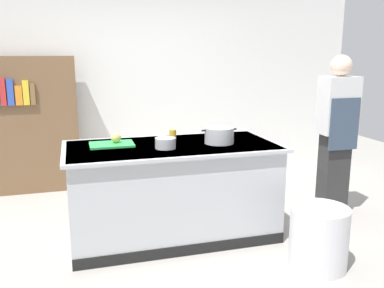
{
  "coord_description": "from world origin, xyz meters",
  "views": [
    {
      "loc": [
        -0.86,
        -3.67,
        1.74
      ],
      "look_at": [
        0.25,
        0.2,
        0.85
      ],
      "focal_mm": 38.79,
      "sensor_mm": 36.0,
      "label": 1
    }
  ],
  "objects_px": {
    "onion": "(116,138)",
    "mixing_bowl": "(165,143)",
    "stock_pot": "(219,135)",
    "juice_cup": "(173,135)",
    "trash_bin": "(319,237)",
    "person_chef": "(336,132)",
    "bookshelf": "(32,125)"
  },
  "relations": [
    {
      "from": "juice_cup",
      "to": "bookshelf",
      "type": "relative_size",
      "value": 0.06
    },
    {
      "from": "stock_pot",
      "to": "trash_bin",
      "type": "bearing_deg",
      "value": -57.17
    },
    {
      "from": "juice_cup",
      "to": "trash_bin",
      "type": "bearing_deg",
      "value": -50.56
    },
    {
      "from": "trash_bin",
      "to": "person_chef",
      "type": "height_order",
      "value": "person_chef"
    },
    {
      "from": "trash_bin",
      "to": "person_chef",
      "type": "bearing_deg",
      "value": 50.98
    },
    {
      "from": "stock_pot",
      "to": "juice_cup",
      "type": "height_order",
      "value": "stock_pot"
    },
    {
      "from": "stock_pot",
      "to": "onion",
      "type": "bearing_deg",
      "value": 168.33
    },
    {
      "from": "mixing_bowl",
      "to": "person_chef",
      "type": "bearing_deg",
      "value": 5.28
    },
    {
      "from": "onion",
      "to": "person_chef",
      "type": "distance_m",
      "value": 2.31
    },
    {
      "from": "mixing_bowl",
      "to": "bookshelf",
      "type": "xyz_separation_m",
      "value": [
        -1.28,
        1.92,
        -0.09
      ]
    },
    {
      "from": "bookshelf",
      "to": "onion",
      "type": "bearing_deg",
      "value": -62.27
    },
    {
      "from": "stock_pot",
      "to": "juice_cup",
      "type": "relative_size",
      "value": 3.42
    },
    {
      "from": "onion",
      "to": "bookshelf",
      "type": "xyz_separation_m",
      "value": [
        -0.87,
        1.65,
        -0.11
      ]
    },
    {
      "from": "mixing_bowl",
      "to": "trash_bin",
      "type": "height_order",
      "value": "mixing_bowl"
    },
    {
      "from": "stock_pot",
      "to": "bookshelf",
      "type": "distance_m",
      "value": 2.6
    },
    {
      "from": "mixing_bowl",
      "to": "person_chef",
      "type": "height_order",
      "value": "person_chef"
    },
    {
      "from": "trash_bin",
      "to": "person_chef",
      "type": "distance_m",
      "value": 1.42
    },
    {
      "from": "onion",
      "to": "trash_bin",
      "type": "distance_m",
      "value": 1.98
    },
    {
      "from": "trash_bin",
      "to": "juice_cup",
      "type": "bearing_deg",
      "value": 129.44
    },
    {
      "from": "onion",
      "to": "person_chef",
      "type": "xyz_separation_m",
      "value": [
        2.3,
        -0.09,
        -0.05
      ]
    },
    {
      "from": "trash_bin",
      "to": "bookshelf",
      "type": "bearing_deg",
      "value": 131.13
    },
    {
      "from": "mixing_bowl",
      "to": "person_chef",
      "type": "xyz_separation_m",
      "value": [
        1.89,
        0.17,
        -0.03
      ]
    },
    {
      "from": "juice_cup",
      "to": "bookshelf",
      "type": "height_order",
      "value": "bookshelf"
    },
    {
      "from": "mixing_bowl",
      "to": "bookshelf",
      "type": "bearing_deg",
      "value": 123.67
    },
    {
      "from": "onion",
      "to": "mixing_bowl",
      "type": "xyz_separation_m",
      "value": [
        0.41,
        -0.27,
        -0.02
      ]
    },
    {
      "from": "bookshelf",
      "to": "mixing_bowl",
      "type": "bearing_deg",
      "value": -56.33
    },
    {
      "from": "person_chef",
      "to": "bookshelf",
      "type": "bearing_deg",
      "value": 49.07
    },
    {
      "from": "stock_pot",
      "to": "person_chef",
      "type": "xyz_separation_m",
      "value": [
        1.36,
        0.1,
        -0.06
      ]
    },
    {
      "from": "stock_pot",
      "to": "juice_cup",
      "type": "xyz_separation_m",
      "value": [
        -0.38,
        0.28,
        -0.03
      ]
    },
    {
      "from": "mixing_bowl",
      "to": "juice_cup",
      "type": "height_order",
      "value": "juice_cup"
    },
    {
      "from": "juice_cup",
      "to": "person_chef",
      "type": "bearing_deg",
      "value": -5.73
    },
    {
      "from": "juice_cup",
      "to": "person_chef",
      "type": "xyz_separation_m",
      "value": [
        1.74,
        -0.17,
        -0.04
      ]
    }
  ]
}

